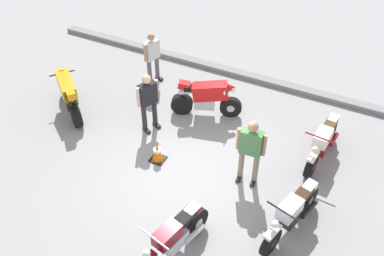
# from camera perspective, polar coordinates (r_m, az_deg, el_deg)

# --- Properties ---
(ground_plane) EXTENTS (40.00, 40.00, 0.00)m
(ground_plane) POSITION_cam_1_polar(r_m,az_deg,el_deg) (10.36, -1.04, -6.54)
(ground_plane) COLOR gray
(curb_edge) EXTENTS (14.00, 0.30, 0.15)m
(curb_edge) POSITION_cam_1_polar(r_m,az_deg,el_deg) (13.57, 7.86, 6.72)
(curb_edge) COLOR gray
(curb_edge) RESTS_ON ground
(motorcycle_silver_cruiser) EXTENTS (0.88, 2.05, 1.09)m
(motorcycle_silver_cruiser) POSITION_cam_1_polar(r_m,az_deg,el_deg) (9.24, 13.07, -10.94)
(motorcycle_silver_cruiser) COLOR black
(motorcycle_silver_cruiser) RESTS_ON ground
(motorcycle_maroon_cruiser) EXTENTS (0.85, 2.06, 1.09)m
(motorcycle_maroon_cruiser) POSITION_cam_1_polar(r_m,az_deg,el_deg) (8.66, -2.46, -14.41)
(motorcycle_maroon_cruiser) COLOR black
(motorcycle_maroon_cruiser) RESTS_ON ground
(motorcycle_orange_sportbike) EXTENTS (1.64, 1.37, 1.14)m
(motorcycle_orange_sportbike) POSITION_cam_1_polar(r_m,az_deg,el_deg) (12.34, -16.00, 4.40)
(motorcycle_orange_sportbike) COLOR black
(motorcycle_orange_sportbike) RESTS_ON ground
(motorcycle_cream_vintage) EXTENTS (0.70, 1.96, 1.07)m
(motorcycle_cream_vintage) POSITION_cam_1_polar(r_m,az_deg,el_deg) (10.95, 16.84, -1.94)
(motorcycle_cream_vintage) COLOR black
(motorcycle_cream_vintage) RESTS_ON ground
(motorcycle_red_sportbike) EXTENTS (1.89, 0.95, 1.14)m
(motorcycle_red_sportbike) POSITION_cam_1_polar(r_m,az_deg,el_deg) (11.74, 1.97, 4.11)
(motorcycle_red_sportbike) COLOR black
(motorcycle_red_sportbike) RESTS_ON ground
(person_in_green_shirt) EXTENTS (0.68, 0.34, 1.77)m
(person_in_green_shirt) POSITION_cam_1_polar(r_m,az_deg,el_deg) (9.67, 7.73, -2.63)
(person_in_green_shirt) COLOR gray
(person_in_green_shirt) RESTS_ON ground
(person_in_white_shirt) EXTENTS (0.40, 0.64, 1.63)m
(person_in_white_shirt) POSITION_cam_1_polar(r_m,az_deg,el_deg) (12.95, -5.25, 9.57)
(person_in_white_shirt) COLOR #59595B
(person_in_white_shirt) RESTS_ON ground
(person_in_black_shirt) EXTENTS (0.46, 0.63, 1.69)m
(person_in_black_shirt) POSITION_cam_1_polar(r_m,az_deg,el_deg) (11.11, -5.81, 3.82)
(person_in_black_shirt) COLOR #262628
(person_in_black_shirt) RESTS_ON ground
(traffic_cone) EXTENTS (0.36, 0.36, 0.53)m
(traffic_cone) POSITION_cam_1_polar(r_m,az_deg,el_deg) (10.62, -4.59, -3.18)
(traffic_cone) COLOR black
(traffic_cone) RESTS_ON ground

